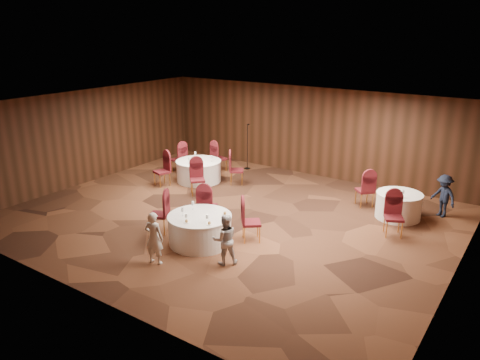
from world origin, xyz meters
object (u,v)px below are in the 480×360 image
Objects in this scene: table_left at (199,171)px; table_right at (398,205)px; woman_a at (154,238)px; man_c at (443,196)px; mic_stand at (247,156)px; woman_b at (225,239)px; table_main at (200,229)px.

table_left is 1.24× the size of table_right.
man_c is (4.84, 6.70, -0.01)m from woman_a.
mic_stand reaches higher than man_c.
man_c is (3.49, 5.80, 0.02)m from woman_b.
table_right is 0.73× the size of mic_stand.
woman_a is at bearing -11.01° from woman_b.
woman_b is 0.97× the size of man_c.
woman_b is at bearing -116.53° from table_right.
woman_a is at bearing -123.10° from table_right.
man_c reaches higher than woman_b.
table_main is 1.02× the size of table_left.
table_main and table_left have the same top height.
mic_stand reaches higher than table_main.
table_main is at bearing -100.80° from man_c.
table_right is at bearing -136.21° from woman_a.
table_right is at bearing -110.21° from man_c.
table_right is 1.32m from man_c.
woman_a is 1.62m from woman_b.
woman_b is (4.33, -4.37, 0.23)m from table_left.
table_main is 1.33× the size of woman_b.
man_c is at bearing -138.94° from woman_a.
table_left is 6.15m from woman_b.
woman_b is at bearing -159.38° from woman_a.
table_main is at bearing -69.00° from woman_b.
table_right is 1.01× the size of woman_a.
woman_a is at bearing -60.49° from table_left.
woman_b reaches higher than table_main.
man_c is at bearing -6.14° from mic_stand.
table_right is (3.65, 4.46, -0.00)m from table_main.
table_main is at bearing -110.62° from woman_a.
mic_stand is at bearing 74.96° from table_left.
mic_stand is at bearing -155.56° from man_c.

